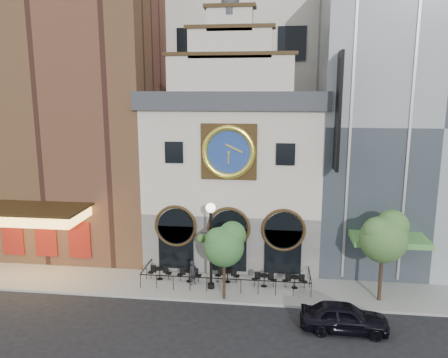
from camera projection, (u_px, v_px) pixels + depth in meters
The scene contains 17 objects.
ground at pixel (221, 304), 25.80m from camera, with size 120.00×120.00×0.00m, color black.
sidewalk at pixel (226, 284), 28.22m from camera, with size 44.00×5.00×0.15m, color gray.
clock_building at pixel (235, 170), 32.11m from camera, with size 12.60×8.78×18.65m.
theater_building at pixel (75, 88), 34.59m from camera, with size 14.00×15.60×25.00m.
retail_building at pixel (414, 122), 31.97m from camera, with size 14.00×14.40×20.00m.
office_tower at pixel (248, 9), 41.35m from camera, with size 20.00×16.00×40.00m, color beige.
cafe_railing at pixel (226, 277), 28.12m from camera, with size 10.60×2.60×0.90m, color black, non-canonical shape.
bistro_0 at pixel (160, 273), 28.75m from camera, with size 1.58×0.68×0.90m.
bistro_1 at pixel (189, 275), 28.40m from camera, with size 1.58×0.68×0.90m.
bistro_2 at pixel (227, 275), 28.31m from camera, with size 1.58×0.68×0.90m.
bistro_3 at pixel (264, 280), 27.68m from camera, with size 1.58×0.68×0.90m.
bistro_4 at pixel (295, 281), 27.45m from camera, with size 1.58×0.68×0.90m.
car_right at pixel (344, 317), 22.75m from camera, with size 1.83×4.54×1.55m, color black.
pedestrian at pixel (193, 273), 27.90m from camera, with size 0.58×0.38×1.58m, color black.
lamppost at pixel (211, 236), 26.88m from camera, with size 1.77×0.62×5.54m.
tree_left at pixel (225, 243), 25.49m from camera, with size 2.46×2.37×4.73m.
tree_right at pixel (384, 235), 25.22m from camera, with size 2.84×2.73×5.47m.
Camera 1 is at (3.09, -23.65, 12.30)m, focal length 35.00 mm.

